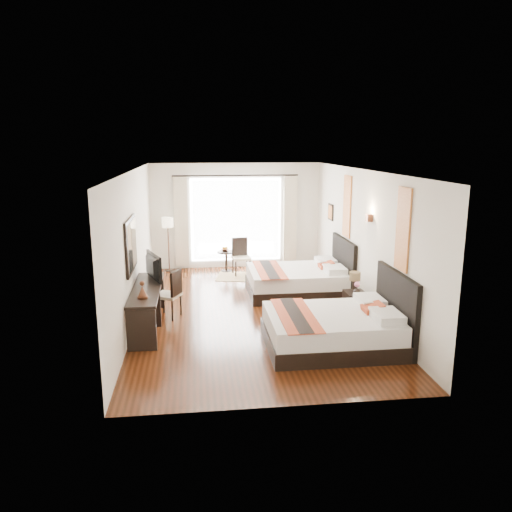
{
  "coord_description": "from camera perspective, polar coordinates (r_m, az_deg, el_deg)",
  "views": [
    {
      "loc": [
        -1.07,
        -9.47,
        3.3
      ],
      "look_at": [
        0.13,
        0.37,
        1.05
      ],
      "focal_mm": 35.0,
      "sensor_mm": 36.0,
      "label": 1
    }
  ],
  "objects": [
    {
      "name": "jute_rug",
      "position": [
        12.62,
        -1.38,
        -2.37
      ],
      "size": [
        1.5,
        1.16,
        0.01
      ],
      "primitive_type": "cube",
      "rotation": [
        0.0,
        0.0,
        -0.19
      ],
      "color": "tan",
      "rests_on": "floor"
    },
    {
      "name": "art_panel_near",
      "position": [
        8.35,
        16.44,
        2.93
      ],
      "size": [
        0.03,
        0.5,
        1.35
      ],
      "primitive_type": "cube",
      "color": "#943215",
      "rests_on": "wall_headboard"
    },
    {
      "name": "vase",
      "position": [
        9.83,
        11.46,
        -3.66
      ],
      "size": [
        0.16,
        0.16,
        0.13
      ],
      "primitive_type": "imported",
      "rotation": [
        0.0,
        0.0,
        -0.31
      ],
      "color": "black",
      "rests_on": "nightstand"
    },
    {
      "name": "ceiling",
      "position": [
        9.55,
        -0.52,
        9.7
      ],
      "size": [
        4.5,
        7.5,
        0.02
      ],
      "primitive_type": "cube",
      "color": "white",
      "rests_on": "wall_headboard"
    },
    {
      "name": "mirror_glass",
      "position": [
        9.06,
        -13.95,
        1.25
      ],
      "size": [
        0.01,
        1.12,
        0.82
      ],
      "primitive_type": "cube",
      "color": "white",
      "rests_on": "mirror_frame"
    },
    {
      "name": "window_chair",
      "position": [
        12.79,
        -1.71,
        -0.88
      ],
      "size": [
        0.49,
        0.49,
        0.94
      ],
      "rotation": [
        0.0,
        0.0,
        -1.45
      ],
      "color": "#C5B398",
      "rests_on": "floor"
    },
    {
      "name": "wall_desk",
      "position": [
        9.74,
        -13.75,
        1.14
      ],
      "size": [
        0.01,
        7.5,
        2.8
      ],
      "primitive_type": "cube",
      "color": "silver",
      "rests_on": "floor"
    },
    {
      "name": "console_desk",
      "position": [
        9.34,
        -12.32,
        -5.78
      ],
      "size": [
        0.5,
        2.2,
        0.76
      ],
      "primitive_type": "cube",
      "color": "black",
      "rests_on": "floor"
    },
    {
      "name": "art_panel_far",
      "position": [
        11.15,
        10.36,
        5.6
      ],
      "size": [
        0.03,
        0.5,
        1.35
      ],
      "primitive_type": "cube",
      "color": "#943215",
      "rests_on": "wall_headboard"
    },
    {
      "name": "window_glass",
      "position": [
        13.4,
        -2.3,
        4.17
      ],
      "size": [
        2.4,
        0.02,
        2.2
      ],
      "primitive_type": "cube",
      "color": "white",
      "rests_on": "wall_window"
    },
    {
      "name": "desk_chair",
      "position": [
        9.83,
        -9.94,
        -5.29
      ],
      "size": [
        0.58,
        0.58,
        0.94
      ],
      "rotation": [
        0.0,
        0.0,
        2.71
      ],
      "color": "#C5B398",
      "rests_on": "floor"
    },
    {
      "name": "wall_headboard",
      "position": [
        10.22,
        12.12,
        1.75
      ],
      "size": [
        0.01,
        7.5,
        2.8
      ],
      "primitive_type": "cube",
      "color": "silver",
      "rests_on": "floor"
    },
    {
      "name": "drape_right",
      "position": [
        13.5,
        3.9,
        4.12
      ],
      "size": [
        0.35,
        0.14,
        2.35
      ],
      "primitive_type": "cube",
      "color": "#B4A78B",
      "rests_on": "floor"
    },
    {
      "name": "floor_lamp",
      "position": [
        13.11,
        -10.05,
        3.38
      ],
      "size": [
        0.29,
        0.29,
        1.44
      ],
      "color": "black",
      "rests_on": "floor"
    },
    {
      "name": "wall_window",
      "position": [
        13.4,
        -2.31,
        4.6
      ],
      "size": [
        4.5,
        0.01,
        2.8
      ],
      "primitive_type": "cube",
      "color": "silver",
      "rests_on": "floor"
    },
    {
      "name": "television",
      "position": [
        9.69,
        -12.09,
        -1.22
      ],
      "size": [
        0.41,
        0.86,
        0.5
      ],
      "primitive_type": "imported",
      "rotation": [
        0.0,
        0.0,
        1.93
      ],
      "color": "black",
      "rests_on": "console_desk"
    },
    {
      "name": "floor",
      "position": [
        10.09,
        -0.49,
        -6.36
      ],
      "size": [
        4.5,
        7.5,
        0.01
      ],
      "primitive_type": "cube",
      "color": "black",
      "rests_on": "ground"
    },
    {
      "name": "side_table",
      "position": [
        13.12,
        -3.42,
        -0.61
      ],
      "size": [
        0.47,
        0.47,
        0.54
      ],
      "primitive_type": "cylinder",
      "color": "black",
      "rests_on": "floor"
    },
    {
      "name": "wall_sconce",
      "position": [
        9.7,
        12.8,
        4.26
      ],
      "size": [
        0.1,
        0.14,
        0.14
      ],
      "primitive_type": "cube",
      "color": "#4C2A1B",
      "rests_on": "wall_headboard"
    },
    {
      "name": "mirror_frame",
      "position": [
        9.07,
        -14.11,
        1.24
      ],
      "size": [
        0.04,
        1.25,
        0.95
      ],
      "primitive_type": "cube",
      "color": "black",
      "rests_on": "wall_desk"
    },
    {
      "name": "fruit_bowl",
      "position": [
        13.09,
        -3.56,
        0.68
      ],
      "size": [
        0.25,
        0.25,
        0.05
      ],
      "primitive_type": "imported",
      "rotation": [
        0.0,
        0.0,
        -0.25
      ],
      "color": "#4D291B",
      "rests_on": "side_table"
    },
    {
      "name": "drape_left",
      "position": [
        13.27,
        -8.53,
        3.86
      ],
      "size": [
        0.35,
        0.14,
        2.35
      ],
      "primitive_type": "cube",
      "color": "#B4A78B",
      "rests_on": "floor"
    },
    {
      "name": "bed_far",
      "position": [
        11.21,
        5.06,
        -2.71
      ],
      "size": [
        2.19,
        1.7,
        1.23
      ],
      "color": "black",
      "rests_on": "floor"
    },
    {
      "name": "bronze_figurine",
      "position": [
        8.58,
        -12.85,
        -3.88
      ],
      "size": [
        0.18,
        0.18,
        0.27
      ],
      "primitive_type": null,
      "rotation": [
        0.0,
        0.0,
        -0.03
      ],
      "color": "#4C2A1B",
      "rests_on": "console_desk"
    },
    {
      "name": "table_lamp",
      "position": [
        9.95,
        11.23,
        -2.43
      ],
      "size": [
        0.22,
        0.22,
        0.35
      ],
      "color": "black",
      "rests_on": "nightstand"
    },
    {
      "name": "nightstand",
      "position": [
        10.02,
        11.24,
        -5.34
      ],
      "size": [
        0.39,
        0.48,
        0.46
      ],
      "primitive_type": "cube",
      "color": "black",
      "rests_on": "floor"
    },
    {
      "name": "bed_near",
      "position": [
        8.43,
        9.25,
        -8.1
      ],
      "size": [
        2.21,
        1.72,
        1.24
      ],
      "color": "black",
      "rests_on": "floor"
    },
    {
      "name": "sheer_curtain",
      "position": [
        13.34,
        -2.28,
        4.13
      ],
      "size": [
        2.3,
        0.02,
        2.1
      ],
      "primitive_type": "cube",
      "color": "white",
      "rests_on": "wall_window"
    },
    {
      "name": "wall_entry",
      "position": [
        6.13,
        3.45,
        -5.32
      ],
      "size": [
        4.5,
        0.01,
        2.8
      ],
      "primitive_type": "cube",
      "color": "silver",
      "rests_on": "floor"
    }
  ]
}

